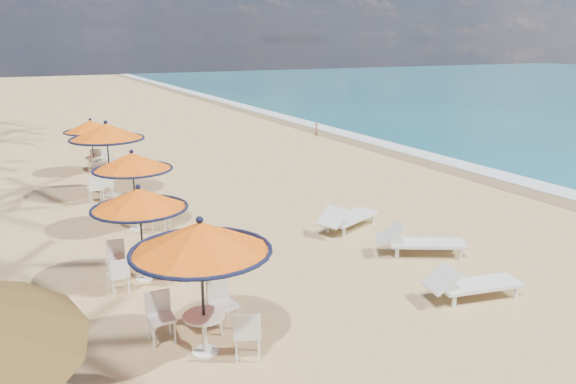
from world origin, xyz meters
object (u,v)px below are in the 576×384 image
lounger_far (347,217)px  station_4 (92,133)px  station_0 (202,253)px  station_1 (139,211)px  station_2 (134,169)px  station_3 (106,141)px  lounger_mid (418,241)px  lounger_near (470,283)px

lounger_far → station_4: bearing=93.1°
station_0 → station_4: size_ratio=1.11×
station_1 → station_2: 3.60m
station_2 → station_0: bearing=-93.1°
lounger_far → station_3: bearing=105.2°
station_1 → station_3: size_ratio=0.85×
station_2 → lounger_mid: size_ratio=1.02×
lounger_far → station_2: bearing=129.1°
station_1 → lounger_mid: station_1 is taller
station_3 → station_1: bearing=-94.4°
lounger_near → station_0: bearing=-174.9°
station_1 → lounger_far: bearing=8.1°
station_2 → lounger_far: bearing=-27.7°
station_1 → station_4: (0.67, 11.25, 0.01)m
station_0 → station_3: 10.86m
station_0 → station_1: bearing=94.7°
lounger_mid → lounger_far: bearing=131.3°
station_2 → station_3: station_3 is taller
station_2 → station_4: station_2 is taller
lounger_near → lounger_mid: size_ratio=0.96×
lounger_mid → station_3: bearing=151.4°
station_1 → station_2: station_2 is taller
station_3 → station_4: size_ratio=1.17×
station_0 → station_1: (-0.28, 3.42, -0.19)m
station_1 → lounger_mid: bearing=-13.7°
station_4 → lounger_mid: size_ratio=0.99×
station_4 → station_0: bearing=-91.5°
lounger_mid → lounger_far: size_ratio=0.99×
station_0 → station_2: station_0 is taller
station_0 → lounger_far: bearing=37.5°
station_1 → lounger_mid: (6.34, -1.54, -1.22)m
station_2 → station_3: 3.91m
station_0 → lounger_near: size_ratio=1.14×
station_1 → station_4: bearing=86.6°
lounger_near → station_2: bearing=134.7°
station_1 → lounger_near: station_1 is taller
station_3 → lounger_near: station_3 is taller
lounger_near → lounger_mid: bearing=85.8°
station_4 → lounger_far: station_4 is taller
station_2 → lounger_near: bearing=-55.9°
station_3 → lounger_mid: size_ratio=1.16×
station_1 → lounger_far: 5.99m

